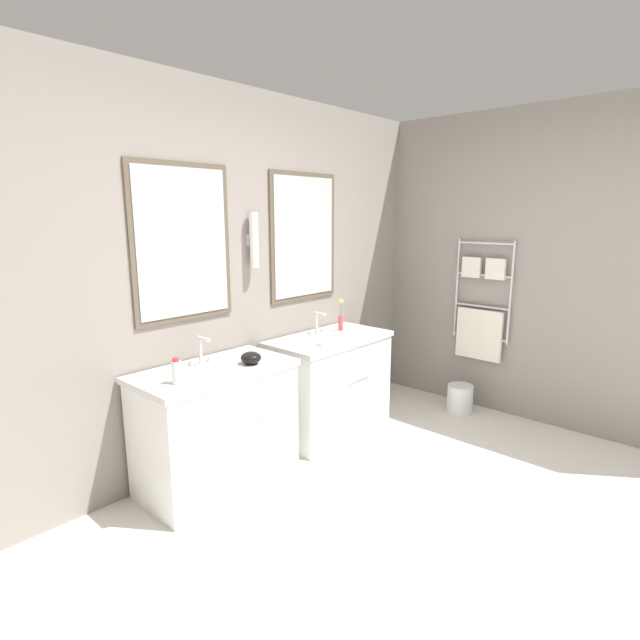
# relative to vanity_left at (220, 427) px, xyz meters

# --- Properties ---
(ground_plane) EXTENTS (16.00, 16.00, 0.00)m
(ground_plane) POSITION_rel_vanity_left_xyz_m (0.37, -1.67, -0.40)
(ground_plane) COLOR silver
(wall_back) EXTENTS (5.75, 0.14, 2.60)m
(wall_back) POSITION_rel_vanity_left_xyz_m (0.37, 0.35, 0.90)
(wall_back) COLOR gray
(wall_back) RESTS_ON ground_plane
(wall_right) EXTENTS (0.13, 3.98, 2.60)m
(wall_right) POSITION_rel_vanity_left_xyz_m (2.47, -0.77, 0.89)
(wall_right) COLOR gray
(wall_right) RESTS_ON ground_plane
(vanity_left) EXTENTS (1.01, 0.60, 0.79)m
(vanity_left) POSITION_rel_vanity_left_xyz_m (0.00, 0.00, 0.00)
(vanity_left) COLOR white
(vanity_left) RESTS_ON ground_plane
(vanity_right) EXTENTS (1.01, 0.60, 0.79)m
(vanity_right) POSITION_rel_vanity_left_xyz_m (1.11, 0.00, 0.00)
(vanity_right) COLOR white
(vanity_right) RESTS_ON ground_plane
(faucet_left) EXTENTS (0.17, 0.12, 0.18)m
(faucet_left) POSITION_rel_vanity_left_xyz_m (0.00, 0.16, 0.48)
(faucet_left) COLOR silver
(faucet_left) RESTS_ON vanity_left
(faucet_right) EXTENTS (0.17, 0.12, 0.18)m
(faucet_right) POSITION_rel_vanity_left_xyz_m (1.11, 0.16, 0.48)
(faucet_right) COLOR silver
(faucet_right) RESTS_ON vanity_right
(toiletry_bottle) EXTENTS (0.06, 0.06, 0.15)m
(toiletry_bottle) POSITION_rel_vanity_left_xyz_m (-0.32, -0.05, 0.46)
(toiletry_bottle) COLOR silver
(toiletry_bottle) RESTS_ON vanity_left
(amenity_bowl) EXTENTS (0.14, 0.14, 0.08)m
(amenity_bowl) POSITION_rel_vanity_left_xyz_m (0.21, -0.07, 0.43)
(amenity_bowl) COLOR black
(amenity_bowl) RESTS_ON vanity_left
(flower_vase) EXTENTS (0.04, 0.04, 0.27)m
(flower_vase) POSITION_rel_vanity_left_xyz_m (1.33, 0.11, 0.49)
(flower_vase) COLOR #CC4C51
(flower_vase) RESTS_ON vanity_right
(soap_dish) EXTENTS (0.08, 0.06, 0.04)m
(soap_dish) POSITION_rel_vanity_left_xyz_m (0.88, -0.10, 0.41)
(soap_dish) COLOR white
(soap_dish) RESTS_ON vanity_right
(waste_bin) EXTENTS (0.23, 0.23, 0.25)m
(waste_bin) POSITION_rel_vanity_left_xyz_m (2.19, -0.58, -0.27)
(waste_bin) COLOR silver
(waste_bin) RESTS_ON ground_plane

